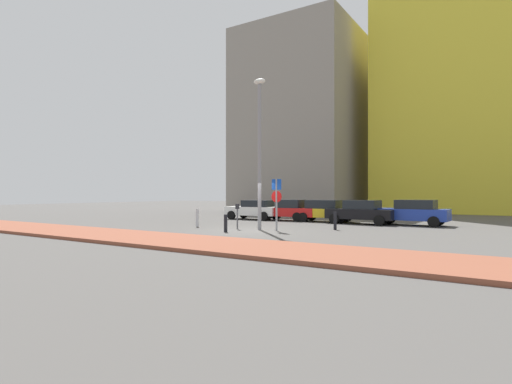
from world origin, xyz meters
TOP-DOWN VIEW (x-y plane):
  - ground_plane at (0.00, 0.00)m, footprint 120.00×120.00m
  - sidewalk_brick at (0.00, -5.68)m, footprint 40.00×3.69m
  - parked_car_white at (-4.47, 7.73)m, footprint 4.13×2.16m
  - parked_car_red at (-1.69, 8.08)m, footprint 4.17×2.10m
  - parked_car_yellow at (0.74, 8.31)m, footprint 4.52×2.11m
  - parked_car_black at (3.62, 7.77)m, footprint 4.34×2.08m
  - parked_car_blue at (6.57, 8.36)m, footprint 4.36×2.04m
  - parking_sign_post at (1.41, 0.75)m, footprint 0.60×0.10m
  - parking_meter at (-0.95, 0.56)m, footprint 0.18×0.14m
  - street_lamp at (0.30, 0.86)m, footprint 0.70×0.36m
  - traffic_bollard_near at (3.74, 2.99)m, footprint 0.16×0.16m
  - traffic_bollard_mid at (-3.74, 0.46)m, footprint 0.17×0.17m
  - traffic_bollard_far at (-0.46, -1.15)m, footprint 0.18×0.18m
  - building_colorful_midrise at (8.42, 30.57)m, footprint 18.25×14.34m
  - building_under_construction at (-9.07, 26.75)m, footprint 12.94×15.65m

SIDE VIEW (x-z plane):
  - ground_plane at x=0.00m, z-range 0.00..0.00m
  - sidewalk_brick at x=0.00m, z-range 0.00..0.14m
  - traffic_bollard_far at x=-0.46m, z-range 0.00..0.89m
  - traffic_bollard_near at x=3.74m, z-range 0.00..0.98m
  - traffic_bollard_mid at x=-3.74m, z-range 0.00..1.05m
  - parked_car_red at x=-1.69m, z-range 0.01..1.50m
  - parked_car_white at x=-4.47m, z-range 0.04..1.47m
  - parked_car_yellow at x=0.74m, z-range 0.02..1.52m
  - parked_car_black at x=3.62m, z-range 0.02..1.53m
  - parked_car_blue at x=6.57m, z-range 0.03..1.59m
  - parking_meter at x=-0.95m, z-range 0.21..1.59m
  - parking_sign_post at x=1.41m, z-range 0.35..3.07m
  - street_lamp at x=0.30m, z-range 0.64..8.76m
  - building_under_construction at x=-9.07m, z-range 0.00..20.62m
  - building_colorful_midrise at x=8.42m, z-range 0.00..28.46m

